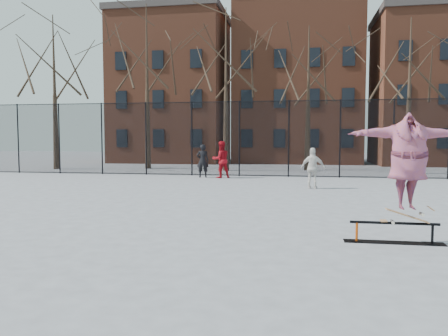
% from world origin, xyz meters
% --- Properties ---
extents(ground, '(100.00, 100.00, 0.00)m').
position_xyz_m(ground, '(0.00, 0.00, 0.00)').
color(ground, slate).
extents(skate_rail, '(1.90, 0.29, 0.42)m').
position_xyz_m(skate_rail, '(3.59, -1.17, 0.16)').
color(skate_rail, black).
rests_on(skate_rail, ground).
extents(skateboard, '(0.88, 0.21, 0.10)m').
position_xyz_m(skateboard, '(3.82, -1.17, 0.47)').
color(skateboard, '#A06540').
rests_on(skateboard, skate_rail).
extents(skater, '(2.35, 0.89, 1.87)m').
position_xyz_m(skater, '(3.82, -1.17, 1.46)').
color(skater, '#473585').
rests_on(skater, skateboard).
extents(bystander_black, '(0.68, 0.50, 1.71)m').
position_xyz_m(bystander_black, '(-3.17, 11.96, 0.86)').
color(bystander_black, black).
rests_on(bystander_black, ground).
extents(bystander_red, '(1.14, 1.06, 1.88)m').
position_xyz_m(bystander_red, '(-2.18, 11.84, 0.94)').
color(bystander_red, '#A80E18').
rests_on(bystander_red, ground).
extents(bystander_white, '(1.01, 0.50, 1.65)m').
position_xyz_m(bystander_white, '(2.30, 7.88, 0.83)').
color(bystander_white, silver).
rests_on(bystander_white, ground).
extents(fence, '(34.03, 0.07, 4.00)m').
position_xyz_m(fence, '(-0.01, 13.00, 2.05)').
color(fence, black).
rests_on(fence, ground).
extents(tree_row, '(33.66, 7.46, 10.67)m').
position_xyz_m(tree_row, '(-0.25, 17.15, 7.36)').
color(tree_row, black).
rests_on(tree_row, ground).
extents(rowhouses, '(29.00, 7.00, 13.00)m').
position_xyz_m(rowhouses, '(0.72, 26.00, 6.06)').
color(rowhouses, brown).
rests_on(rowhouses, ground).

